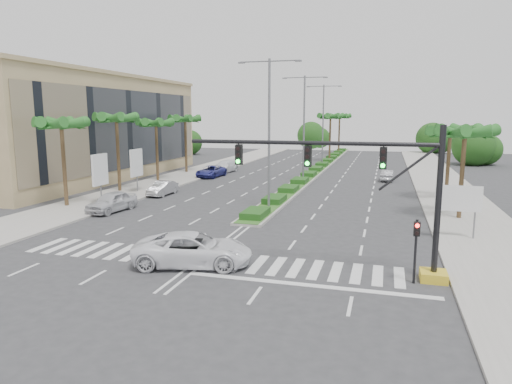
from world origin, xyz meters
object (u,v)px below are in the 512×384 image
car_crossing (193,249)px  car_right (387,175)px  car_parked_b (163,188)px  car_parked_d (225,167)px  car_parked_a (112,202)px  car_parked_c (211,171)px

car_crossing → car_right: bearing=-29.2°
car_parked_b → car_right: 26.36m
car_parked_b → car_parked_d: 18.55m
car_parked_d → car_crossing: (11.63, -37.04, 0.06)m
car_parked_a → car_parked_d: 26.57m
car_right → car_parked_c: bearing=9.8°
car_parked_a → car_parked_c: car_parked_a is taller
car_right → car_parked_a: bearing=51.5°
car_parked_a → car_parked_c: size_ratio=0.92×
car_parked_d → car_right: car_parked_d is taller
car_parked_c → car_right: size_ratio=1.31×
car_parked_a → car_parked_c: bearing=96.8°
car_crossing → car_parked_d: bearing=3.6°
car_parked_d → car_crossing: car_crossing is taller
car_parked_b → car_parked_c: bearing=92.8°
car_parked_a → car_parked_b: car_parked_a is taller
car_crossing → car_right: size_ratio=1.55×
car_parked_c → car_parked_d: (0.00, 5.04, 0.07)m
car_parked_b → car_parked_d: bearing=92.4°
car_parked_c → car_parked_d: size_ratio=0.95×
car_parked_a → car_crossing: (11.63, -10.47, 0.03)m
car_parked_b → car_parked_c: 13.51m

